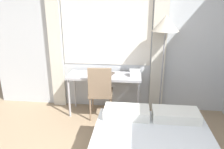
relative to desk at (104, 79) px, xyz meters
name	(u,v)px	position (x,y,z in m)	size (l,w,h in m)	color
wall_back_with_window	(119,37)	(0.22, 0.31, 0.69)	(4.82, 0.13, 2.70)	silver
desk	(104,79)	(0.00, 0.00, 0.00)	(1.27, 0.47, 0.74)	#B2B2B7
desk_chair	(100,90)	(-0.04, -0.19, -0.14)	(0.43, 0.43, 0.95)	#8C7259
standing_lamp	(165,29)	(0.98, 0.01, 0.86)	(0.42, 0.42, 1.75)	#4C4C51
telephone	(135,73)	(0.52, 0.00, 0.12)	(0.17, 0.16, 0.12)	white
book	(105,73)	(0.01, 0.04, 0.08)	(0.33, 0.28, 0.02)	#4C4238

